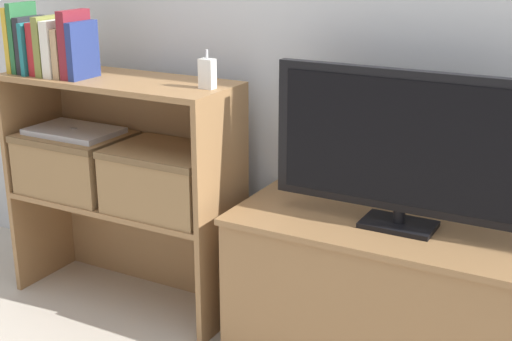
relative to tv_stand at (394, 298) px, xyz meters
The scene contains 18 objects.
tv_stand is the anchor object (origin of this frame).
tv 0.50m from the tv_stand, 90.00° to the right, with size 0.81×0.14×0.48m.
bookshelf_lower_tier 1.02m from the tv_stand, behind, with size 0.87×0.33×0.41m.
bookshelf_upper_tier 1.12m from the tv_stand, behind, with size 0.87×0.33×0.45m.
book_mustard 1.59m from the tv_stand, behind, with size 0.02×0.13×0.23m.
book_forest 1.58m from the tv_stand, behind, with size 0.02×0.13×0.25m.
book_charcoal 1.53m from the tv_stand, behind, with size 0.03×0.13×0.20m.
book_teal 1.51m from the tv_stand, behind, with size 0.02×0.15×0.18m.
book_crimson 1.48m from the tv_stand, behind, with size 0.04×0.13×0.19m.
book_olive 1.45m from the tv_stand, behind, with size 0.03×0.15×0.21m.
book_ivory 1.42m from the tv_stand, behind, with size 0.04×0.15×0.20m.
book_tan 1.38m from the tv_stand, behind, with size 0.03×0.13×0.17m.
book_maroon 1.36m from the tv_stand, behind, with size 0.03×0.13×0.23m.
book_navy 1.32m from the tv_stand, behind, with size 0.03×0.14×0.20m.
baby_monitor 0.93m from the tv_stand, behind, with size 0.05×0.04×0.13m.
storage_basket_left 1.26m from the tv_stand, behind, with size 0.39×0.30×0.22m.
storage_basket_right 0.87m from the tv_stand, behind, with size 0.39×0.30×0.22m.
laptop 1.29m from the tv_stand, behind, with size 0.33×0.21×0.02m.
Camera 1 is at (1.05, -1.76, 1.32)m, focal length 50.00 mm.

